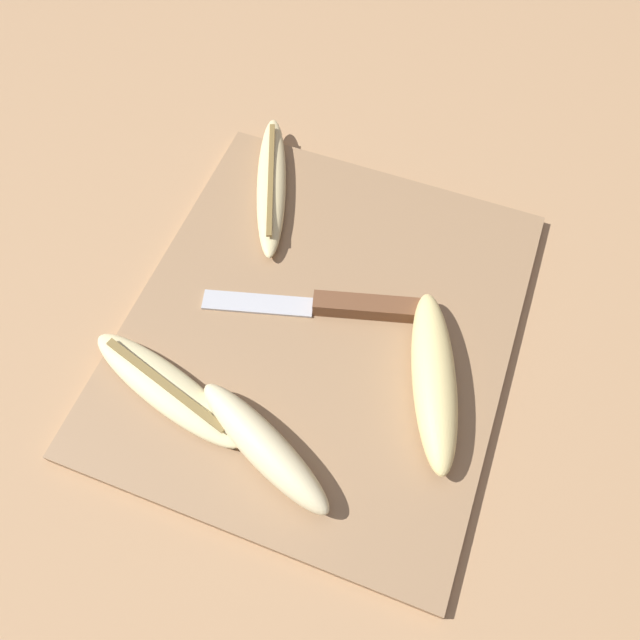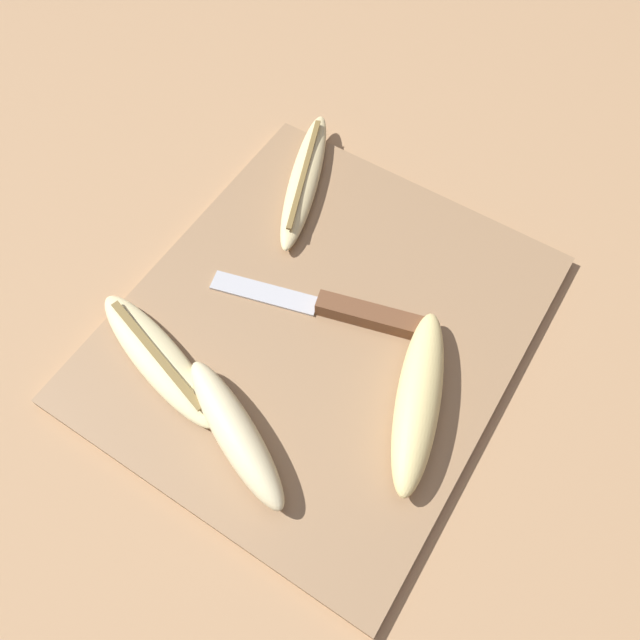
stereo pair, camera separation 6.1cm
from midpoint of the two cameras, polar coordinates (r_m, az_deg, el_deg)
The scene contains 7 objects.
ground_plane at distance 0.63m, azimuth 2.76°, elevation -1.22°, with size 4.00×4.00×0.00m, color tan.
cutting_board at distance 0.62m, azimuth 2.79°, elevation -0.96°, with size 0.42×0.37×0.01m.
knife at distance 0.62m, azimuth 5.85°, elevation 0.49°, with size 0.08×0.22×0.02m.
banana_ripe_center at distance 0.71m, azimuth 1.06°, elevation 12.57°, with size 0.20×0.10×0.02m.
banana_soft_right at distance 0.60m, azimuth -11.78°, elevation -3.74°, with size 0.09×0.19×0.02m.
banana_cream_curved at distance 0.56m, azimuth -5.00°, elevation -10.26°, with size 0.10×0.16×0.04m.
banana_golden_short at distance 0.58m, azimuth 12.00°, elevation -7.39°, with size 0.18×0.10×0.04m.
Camera 2 is at (-0.25, -0.16, 0.56)m, focal length 35.00 mm.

